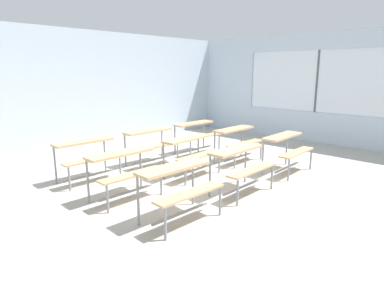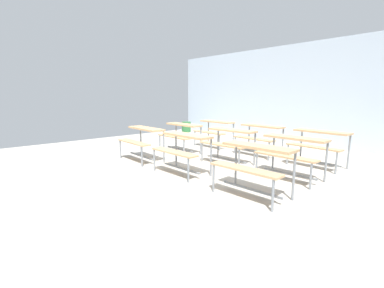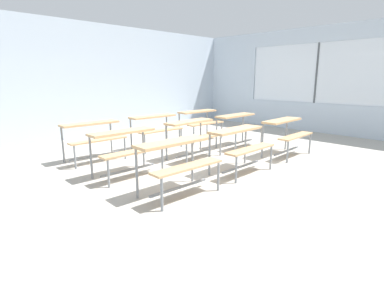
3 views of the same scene
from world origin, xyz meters
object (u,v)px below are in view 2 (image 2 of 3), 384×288
(desk_bench_r0c0, at_px, (142,136))
(desk_bench_r1c2, at_px, (292,147))
(desk_bench_r2c2, at_px, (319,140))
(trash_bin, at_px, (186,127))
(desk_bench_r2c1, at_px, (259,133))
(desk_bench_r0c1, at_px, (183,144))
(desk_bench_r1c0, at_px, (180,131))
(desk_bench_r2c0, at_px, (214,127))
(desk_bench_r1c1, at_px, (229,138))
(desk_bench_r0c2, at_px, (254,158))

(desk_bench_r0c0, xyz_separation_m, desk_bench_r1c2, (2.97, 1.18, 0.00))
(desk_bench_r2c2, distance_m, trash_bin, 6.17)
(desk_bench_r2c1, bearing_deg, trash_bin, 163.30)
(desk_bench_r0c1, height_order, desk_bench_r2c2, same)
(desk_bench_r0c0, distance_m, desk_bench_r1c0, 1.19)
(desk_bench_r1c0, height_order, desk_bench_r2c0, same)
(desk_bench_r1c2, bearing_deg, desk_bench_r2c2, 92.22)
(desk_bench_r2c0, distance_m, desk_bench_r2c1, 1.51)
(desk_bench_r0c1, xyz_separation_m, trash_bin, (-4.44, 3.98, -0.36))
(desk_bench_r2c1, bearing_deg, desk_bench_r0c1, -89.07)
(desk_bench_r1c1, distance_m, desk_bench_r2c2, 1.84)
(desk_bench_r0c0, bearing_deg, desk_bench_r0c1, 1.97)
(desk_bench_r2c0, bearing_deg, trash_bin, 154.23)
(desk_bench_r0c1, bearing_deg, desk_bench_r1c0, 141.12)
(desk_bench_r2c0, bearing_deg, desk_bench_r0c2, -36.94)
(desk_bench_r0c1, xyz_separation_m, desk_bench_r0c2, (1.58, 0.01, 0.00))
(desk_bench_r0c1, relative_size, desk_bench_r1c2, 1.00)
(desk_bench_r0c2, distance_m, desk_bench_r2c1, 2.84)
(desk_bench_r2c0, xyz_separation_m, trash_bin, (-3.01, 1.56, -0.36))
(desk_bench_r2c1, bearing_deg, desk_bench_r1c2, -37.05)
(desk_bench_r1c0, bearing_deg, desk_bench_r0c0, -86.11)
(desk_bench_r1c2, bearing_deg, desk_bench_r0c0, -157.98)
(desk_bench_r0c1, bearing_deg, desk_bench_r2c2, 57.74)
(desk_bench_r2c0, bearing_deg, desk_bench_r2c2, 1.24)
(desk_bench_r1c2, relative_size, desk_bench_r2c1, 0.98)
(desk_bench_r0c1, height_order, desk_bench_r1c1, same)
(desk_bench_r2c0, distance_m, desk_bench_r2c2, 2.95)
(desk_bench_r0c0, relative_size, desk_bench_r0c1, 1.02)
(desk_bench_r0c1, distance_m, desk_bench_r2c1, 2.41)
(desk_bench_r1c2, xyz_separation_m, desk_bench_r2c2, (-0.04, 1.21, 0.00))
(desk_bench_r1c2, relative_size, desk_bench_r2c0, 0.99)
(desk_bench_r0c1, distance_m, trash_bin, 5.98)
(desk_bench_r0c1, xyz_separation_m, desk_bench_r2c1, (0.07, 2.41, 0.00))
(desk_bench_r2c0, distance_m, trash_bin, 3.41)
(desk_bench_r1c1, height_order, desk_bench_r2c0, same)
(desk_bench_r2c2, bearing_deg, trash_bin, 167.64)
(desk_bench_r0c2, height_order, desk_bench_r1c0, same)
(desk_bench_r2c0, relative_size, desk_bench_r2c2, 0.99)
(desk_bench_r0c0, xyz_separation_m, desk_bench_r0c2, (3.00, 0.00, 0.00))
(desk_bench_r0c0, distance_m, desk_bench_r2c0, 2.41)
(desk_bench_r0c2, height_order, desk_bench_r1c1, same)
(desk_bench_r0c2, xyz_separation_m, desk_bench_r1c1, (-1.49, 1.22, 0.00))
(desk_bench_r0c2, bearing_deg, desk_bench_r2c1, 120.91)
(desk_bench_r1c0, bearing_deg, desk_bench_r0c2, -20.18)
(desk_bench_r0c1, relative_size, desk_bench_r0c2, 0.99)
(desk_bench_r0c0, bearing_deg, desk_bench_r0c2, 2.21)
(desk_bench_r0c0, bearing_deg, desk_bench_r2c0, 92.62)
(desk_bench_r0c1, distance_m, desk_bench_r1c1, 1.23)
(desk_bench_r1c1, bearing_deg, desk_bench_r1c0, 179.12)
(desk_bench_r0c1, height_order, desk_bench_r1c2, same)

